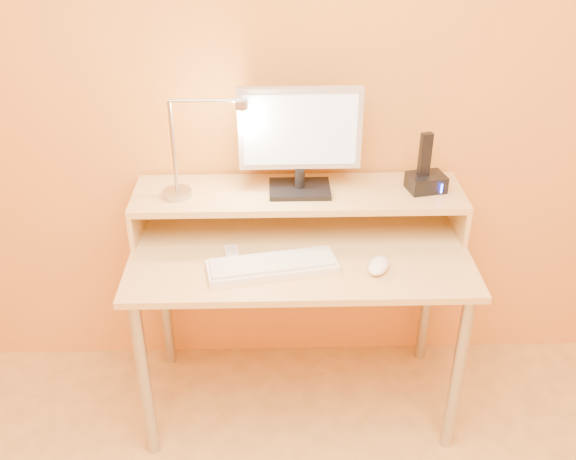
{
  "coord_description": "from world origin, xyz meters",
  "views": [
    {
      "loc": [
        -0.09,
        -0.8,
        1.96
      ],
      "look_at": [
        -0.04,
        1.13,
        0.83
      ],
      "focal_mm": 40.98,
      "sensor_mm": 36.0,
      "label": 1
    }
  ],
  "objects_px": {
    "phone_dock": "(426,182)",
    "mouse": "(378,266)",
    "remote_control": "(233,260)",
    "keyboard": "(272,266)",
    "lamp_base": "(178,193)",
    "monitor_panel": "(300,128)"
  },
  "relations": [
    {
      "from": "phone_dock",
      "to": "mouse",
      "type": "distance_m",
      "value": 0.39
    },
    {
      "from": "mouse",
      "to": "remote_control",
      "type": "bearing_deg",
      "value": -164.34
    },
    {
      "from": "keyboard",
      "to": "remote_control",
      "type": "relative_size",
      "value": 2.64
    },
    {
      "from": "lamp_base",
      "to": "keyboard",
      "type": "xyz_separation_m",
      "value": [
        0.33,
        -0.24,
        -0.16
      ]
    },
    {
      "from": "phone_dock",
      "to": "keyboard",
      "type": "bearing_deg",
      "value": -166.63
    },
    {
      "from": "mouse",
      "to": "keyboard",
      "type": "bearing_deg",
      "value": -159.57
    },
    {
      "from": "mouse",
      "to": "monitor_panel",
      "type": "bearing_deg",
      "value": 154.34
    },
    {
      "from": "keyboard",
      "to": "mouse",
      "type": "relative_size",
      "value": 3.78
    },
    {
      "from": "phone_dock",
      "to": "keyboard",
      "type": "height_order",
      "value": "phone_dock"
    },
    {
      "from": "keyboard",
      "to": "remote_control",
      "type": "height_order",
      "value": "keyboard"
    },
    {
      "from": "monitor_panel",
      "to": "lamp_base",
      "type": "distance_m",
      "value": 0.49
    },
    {
      "from": "keyboard",
      "to": "monitor_panel",
      "type": "bearing_deg",
      "value": 58.92
    },
    {
      "from": "monitor_panel",
      "to": "mouse",
      "type": "bearing_deg",
      "value": -49.44
    },
    {
      "from": "keyboard",
      "to": "remote_control",
      "type": "xyz_separation_m",
      "value": [
        -0.13,
        0.05,
        -0.0
      ]
    },
    {
      "from": "monitor_panel",
      "to": "remote_control",
      "type": "xyz_separation_m",
      "value": [
        -0.24,
        -0.23,
        -0.39
      ]
    },
    {
      "from": "phone_dock",
      "to": "mouse",
      "type": "height_order",
      "value": "phone_dock"
    },
    {
      "from": "phone_dock",
      "to": "keyboard",
      "type": "xyz_separation_m",
      "value": [
        -0.56,
        -0.27,
        -0.18
      ]
    },
    {
      "from": "monitor_panel",
      "to": "keyboard",
      "type": "xyz_separation_m",
      "value": [
        -0.1,
        -0.28,
        -0.39
      ]
    },
    {
      "from": "lamp_base",
      "to": "keyboard",
      "type": "relative_size",
      "value": 0.23
    },
    {
      "from": "phone_dock",
      "to": "remote_control",
      "type": "distance_m",
      "value": 0.75
    },
    {
      "from": "keyboard",
      "to": "mouse",
      "type": "xyz_separation_m",
      "value": [
        0.36,
        -0.02,
        0.01
      ]
    },
    {
      "from": "monitor_panel",
      "to": "lamp_base",
      "type": "height_order",
      "value": "monitor_panel"
    }
  ]
}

